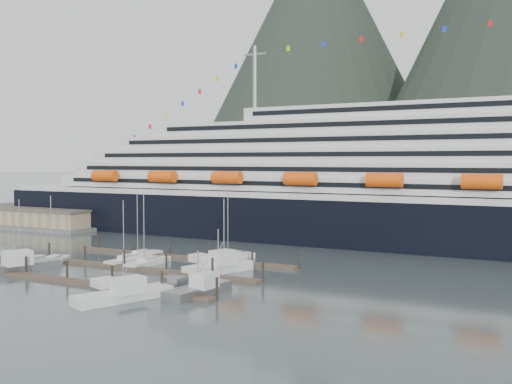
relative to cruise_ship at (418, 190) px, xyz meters
The scene contains 17 objects.
ground 63.76m from the cruise_ship, 118.66° to the right, with size 1600.00×1600.00×0.00m, color #4D5A5A.
cruise_ship is the anchor object (origin of this frame).
warehouse 103.31m from the cruise_ship, behind, with size 46.00×20.00×5.80m.
dock_near 74.63m from the cruise_ship, 118.31° to the right, with size 48.18×2.28×3.20m.
dock_mid 63.65m from the cruise_ship, 123.96° to the right, with size 48.18×2.28×3.20m.
dock_far 53.59m from the cruise_ship, 131.95° to the right, with size 48.18×2.28×3.20m.
sailboat_a 80.59m from the cruise_ship, 135.65° to the right, with size 3.39×8.02×11.77m.
sailboat_b 75.48m from the cruise_ship, 133.01° to the right, with size 6.49×9.88×12.63m.
sailboat_c 63.31m from the cruise_ship, 129.93° to the right, with size 3.09×9.31×11.77m.
sailboat_d 60.47m from the cruise_ship, 126.75° to the right, with size 2.86×10.59×14.21m.
sailboat_e 60.10m from the cruise_ship, 135.36° to the right, with size 3.72×9.24×13.66m.
sailboat_f 46.05m from the cruise_ship, 127.02° to the right, with size 4.64×10.17×11.82m.
sailboat_g 45.03m from the cruise_ship, 126.54° to the right, with size 5.58×9.55×12.90m.
trawler_a 81.72m from the cruise_ship, 129.11° to the right, with size 11.42×14.50×7.73m.
trawler_c 74.06m from the cruise_ship, 107.33° to the right, with size 10.80×13.77×6.84m.
trawler_d 65.41m from the cruise_ship, 103.39° to the right, with size 8.52×11.48×6.66m.
trawler_e 52.97m from the cruise_ship, 114.32° to the right, with size 10.29×12.68×7.87m.
Camera 1 is at (60.47, -74.86, 18.28)m, focal length 42.00 mm.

